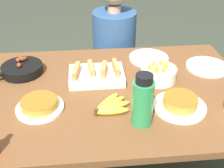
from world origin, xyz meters
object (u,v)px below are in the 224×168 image
melon_tray (97,75)px  empty_plate_near_front (207,67)px  banana_bunch (110,106)px  empty_plate_far_left (149,58)px  skillet (21,69)px  fruit_bowl_citrus (158,73)px  person_figure (114,68)px  frittata_plate_side (180,104)px  water_bottle (143,101)px  frittata_plate_center (40,105)px

melon_tray → empty_plate_near_front: (0.65, 0.07, -0.02)m
banana_bunch → empty_plate_far_left: size_ratio=0.78×
skillet → fruit_bowl_citrus: 0.76m
empty_plate_far_left → fruit_bowl_citrus: (0.00, -0.24, 0.03)m
empty_plate_far_left → person_figure: (-0.17, 0.37, -0.27)m
frittata_plate_side → fruit_bowl_citrus: bearing=98.9°
frittata_plate_side → empty_plate_far_left: 0.50m
water_bottle → person_figure: bearing=91.2°
skillet → banana_bunch: bearing=106.8°
person_figure → banana_bunch: bearing=-97.3°
fruit_bowl_citrus → person_figure: bearing=106.0°
frittata_plate_center → fruit_bowl_citrus: fruit_bowl_citrus is taller
melon_tray → water_bottle: water_bottle is taller
fruit_bowl_citrus → skillet: bearing=169.5°
empty_plate_near_front → empty_plate_far_left: (-0.32, 0.14, 0.00)m
skillet → empty_plate_far_left: 0.75m
frittata_plate_center → empty_plate_far_left: frittata_plate_center is taller
skillet → water_bottle: (0.59, -0.48, 0.09)m
empty_plate_near_front → frittata_plate_center: bearing=-161.6°
water_bottle → fruit_bowl_citrus: bearing=65.6°
skillet → empty_plate_far_left: bearing=153.6°
frittata_plate_side → melon_tray: bearing=142.3°
empty_plate_near_front → fruit_bowl_citrus: fruit_bowl_citrus is taller
fruit_bowl_citrus → empty_plate_near_front: bearing=17.6°
melon_tray → water_bottle: bearing=-64.7°
fruit_bowl_citrus → water_bottle: bearing=-114.4°
person_figure → skillet: bearing=-140.4°
banana_bunch → skillet: skillet is taller
skillet → fruit_bowl_citrus: bearing=135.3°
frittata_plate_center → person_figure: (0.43, 0.82, -0.28)m
empty_plate_near_front → water_bottle: (-0.47, -0.44, 0.11)m
banana_bunch → frittata_plate_side: 0.32m
empty_plate_near_front → water_bottle: bearing=-136.7°
banana_bunch → fruit_bowl_citrus: 0.37m
frittata_plate_center → water_bottle: (0.45, -0.14, 0.09)m
melon_tray → water_bottle: size_ratio=1.21×
melon_tray → person_figure: person_figure is taller
empty_plate_far_left → water_bottle: 0.61m
frittata_plate_side → empty_plate_near_front: frittata_plate_side is taller
banana_bunch → empty_plate_near_front: bearing=29.4°
skillet → frittata_plate_side: bearing=119.1°
melon_tray → fruit_bowl_citrus: 0.33m
banana_bunch → fruit_bowl_citrus: (0.28, 0.24, 0.02)m
banana_bunch → skillet: size_ratio=0.58×
empty_plate_near_front → person_figure: size_ratio=0.20×
empty_plate_near_front → person_figure: (-0.49, 0.51, -0.27)m
skillet → empty_plate_near_front: (1.06, -0.04, -0.02)m
banana_bunch → melon_tray: melon_tray is taller
skillet → frittata_plate_center: (0.14, -0.35, -0.00)m
frittata_plate_side → water_bottle: 0.23m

